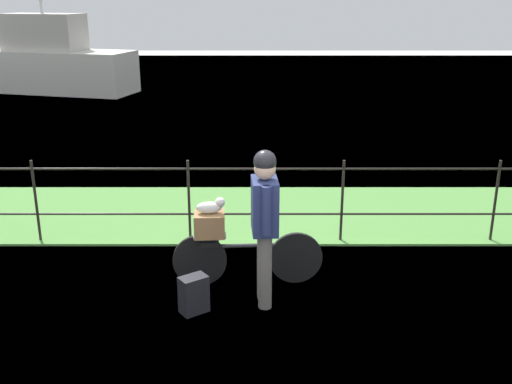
{
  "coord_description": "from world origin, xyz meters",
  "views": [
    {
      "loc": [
        -0.13,
        -5.19,
        3.15
      ],
      "look_at": [
        -0.11,
        1.52,
        0.9
      ],
      "focal_mm": 41.75,
      "sensor_mm": 36.0,
      "label": 1
    }
  ],
  "objects_px": {
    "terrier_dog": "(210,206)",
    "moored_boat_near": "(45,63)",
    "bicycle_main": "(245,257)",
    "backpack_on_paving": "(192,295)",
    "wooden_crate": "(208,224)",
    "cyclist_person": "(263,215)"
  },
  "relations": [
    {
      "from": "terrier_dog",
      "to": "moored_boat_near",
      "type": "xyz_separation_m",
      "value": [
        -6.47,
        14.04,
        0.0
      ]
    },
    {
      "from": "bicycle_main",
      "to": "backpack_on_paving",
      "type": "bearing_deg",
      "value": -129.76
    },
    {
      "from": "wooden_crate",
      "to": "cyclist_person",
      "type": "relative_size",
      "value": 0.2
    },
    {
      "from": "wooden_crate",
      "to": "cyclist_person",
      "type": "distance_m",
      "value": 0.78
    },
    {
      "from": "terrier_dog",
      "to": "cyclist_person",
      "type": "bearing_deg",
      "value": -35.76
    },
    {
      "from": "terrier_dog",
      "to": "backpack_on_paving",
      "type": "height_order",
      "value": "terrier_dog"
    },
    {
      "from": "terrier_dog",
      "to": "cyclist_person",
      "type": "xyz_separation_m",
      "value": [
        0.58,
        -0.41,
        0.06
      ]
    },
    {
      "from": "moored_boat_near",
      "to": "bicycle_main",
      "type": "bearing_deg",
      "value": -63.97
    },
    {
      "from": "backpack_on_paving",
      "to": "wooden_crate",
      "type": "bearing_deg",
      "value": -137.37
    },
    {
      "from": "cyclist_person",
      "to": "terrier_dog",
      "type": "bearing_deg",
      "value": 144.24
    },
    {
      "from": "cyclist_person",
      "to": "moored_boat_near",
      "type": "relative_size",
      "value": 0.28
    },
    {
      "from": "cyclist_person",
      "to": "backpack_on_paving",
      "type": "height_order",
      "value": "cyclist_person"
    },
    {
      "from": "wooden_crate",
      "to": "moored_boat_near",
      "type": "distance_m",
      "value": 15.45
    },
    {
      "from": "cyclist_person",
      "to": "moored_boat_near",
      "type": "height_order",
      "value": "moored_boat_near"
    },
    {
      "from": "bicycle_main",
      "to": "wooden_crate",
      "type": "height_order",
      "value": "wooden_crate"
    },
    {
      "from": "bicycle_main",
      "to": "wooden_crate",
      "type": "relative_size",
      "value": 5.08
    },
    {
      "from": "wooden_crate",
      "to": "terrier_dog",
      "type": "bearing_deg",
      "value": 3.63
    },
    {
      "from": "backpack_on_paving",
      "to": "terrier_dog",
      "type": "bearing_deg",
      "value": -139.54
    },
    {
      "from": "terrier_dog",
      "to": "backpack_on_paving",
      "type": "distance_m",
      "value": 0.98
    },
    {
      "from": "wooden_crate",
      "to": "terrier_dog",
      "type": "xyz_separation_m",
      "value": [
        0.02,
        0.0,
        0.21
      ]
    },
    {
      "from": "wooden_crate",
      "to": "terrier_dog",
      "type": "height_order",
      "value": "terrier_dog"
    },
    {
      "from": "backpack_on_paving",
      "to": "bicycle_main",
      "type": "bearing_deg",
      "value": -165.12
    }
  ]
}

